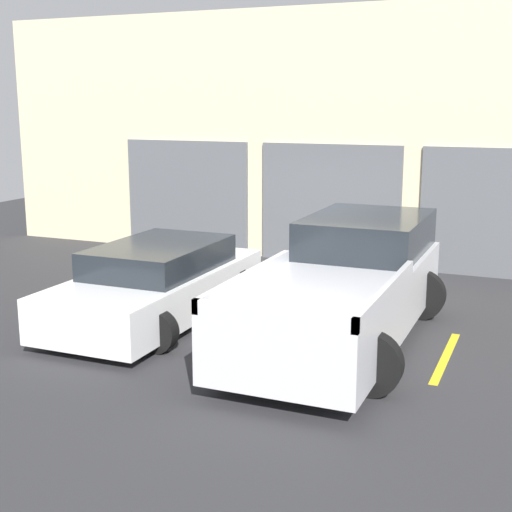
{
  "coord_description": "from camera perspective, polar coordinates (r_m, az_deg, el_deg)",
  "views": [
    {
      "loc": [
        4.33,
        -11.99,
        3.52
      ],
      "look_at": [
        0.0,
        -1.7,
        1.1
      ],
      "focal_mm": 50.0,
      "sensor_mm": 36.0,
      "label": 1
    }
  ],
  "objects": [
    {
      "name": "ground_plane",
      "position": [
        13.23,
        2.86,
        -3.22
      ],
      "size": [
        28.0,
        28.0,
        0.0
      ],
      "primitive_type": "plane",
      "color": "#2D2D30"
    },
    {
      "name": "shophouse_building",
      "position": [
        15.91,
        7.06,
        9.24
      ],
      "size": [
        17.34,
        0.68,
        5.53
      ],
      "color": "beige",
      "rests_on": "ground"
    },
    {
      "name": "pickup_truck",
      "position": [
        10.81,
        7.21,
        -2.38
      ],
      "size": [
        2.57,
        5.55,
        1.7
      ],
      "color": "silver",
      "rests_on": "ground"
    },
    {
      "name": "sedan_white",
      "position": [
        11.82,
        -7.87,
        -2.2
      ],
      "size": [
        2.24,
        4.48,
        1.26
      ],
      "color": "white",
      "rests_on": "ground"
    },
    {
      "name": "parking_stripe_far_left",
      "position": [
        12.79,
        -13.88,
        -4.09
      ],
      "size": [
        0.12,
        2.2,
        0.01
      ],
      "primitive_type": "cube",
      "color": "gold",
      "rests_on": "ground"
    },
    {
      "name": "parking_stripe_left",
      "position": [
        11.27,
        -0.99,
        -5.95
      ],
      "size": [
        0.12,
        2.2,
        0.01
      ],
      "primitive_type": "cube",
      "color": "gold",
      "rests_on": "ground"
    },
    {
      "name": "parking_stripe_centre",
      "position": [
        10.48,
        14.93,
        -7.81
      ],
      "size": [
        0.12,
        2.2,
        0.01
      ],
      "primitive_type": "cube",
      "color": "gold",
      "rests_on": "ground"
    }
  ]
}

